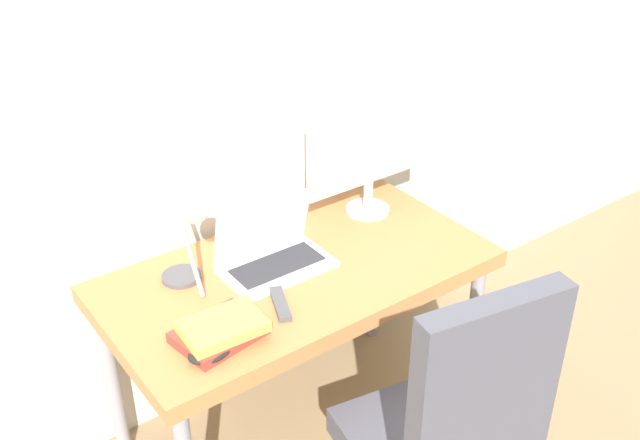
% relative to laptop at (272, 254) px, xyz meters
% --- Properties ---
extents(wall_back, '(8.00, 0.05, 2.60)m').
position_rel_laptop_xyz_m(wall_back, '(0.06, 0.35, 0.50)').
color(wall_back, beige).
rests_on(wall_back, ground_plane).
extents(desk, '(1.31, 0.69, 0.75)m').
position_rel_laptop_xyz_m(desk, '(0.06, -0.06, -0.12)').
color(desk, '#B77542').
rests_on(desk, ground_plane).
extents(laptop, '(0.36, 0.22, 0.23)m').
position_rel_laptop_xyz_m(laptop, '(0.00, 0.00, 0.00)').
color(laptop, silver).
rests_on(laptop, desk).
extents(monitor, '(0.55, 0.17, 0.47)m').
position_rel_laptop_xyz_m(monitor, '(0.50, 0.11, 0.23)').
color(monitor, '#B7B7BC').
rests_on(monitor, desk).
extents(desk_lamp, '(0.13, 0.26, 0.38)m').
position_rel_laptop_xyz_m(desk_lamp, '(-0.28, 0.00, 0.20)').
color(desk_lamp, '#4C4C51').
rests_on(desk_lamp, desk).
extents(office_chair, '(0.63, 0.63, 1.13)m').
position_rel_laptop_xyz_m(office_chair, '(0.06, -0.80, -0.21)').
color(office_chair, black).
rests_on(office_chair, ground_plane).
extents(book_stack, '(0.27, 0.22, 0.07)m').
position_rel_laptop_xyz_m(book_stack, '(-0.33, -0.23, -0.02)').
color(book_stack, '#B2382D').
rests_on(book_stack, desk).
extents(tv_remote, '(0.10, 0.17, 0.02)m').
position_rel_laptop_xyz_m(tv_remote, '(-0.11, -0.21, -0.04)').
color(tv_remote, '#4C4C51').
rests_on(tv_remote, desk).
extents(game_controller, '(0.14, 0.09, 0.04)m').
position_rel_laptop_xyz_m(game_controller, '(-0.40, -0.29, -0.03)').
color(game_controller, black).
rests_on(game_controller, desk).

